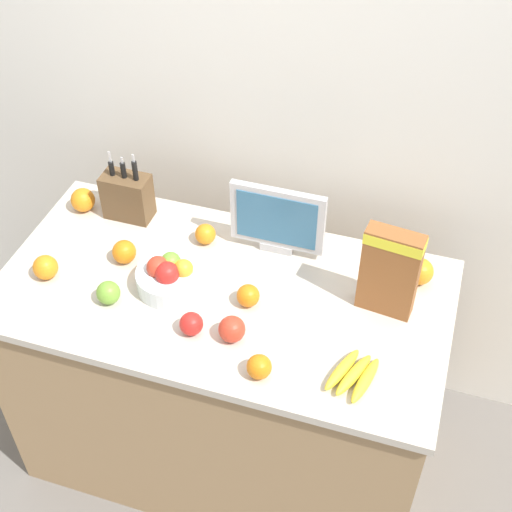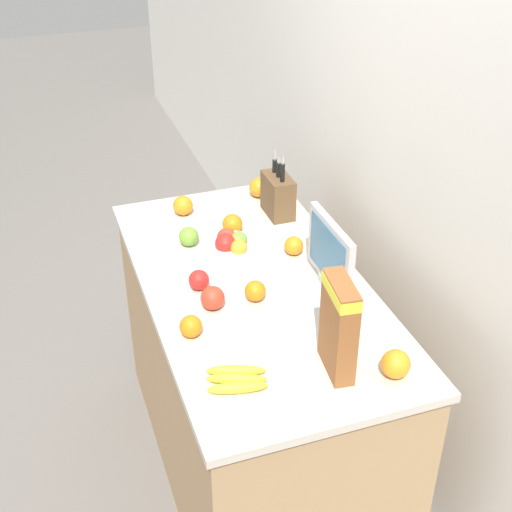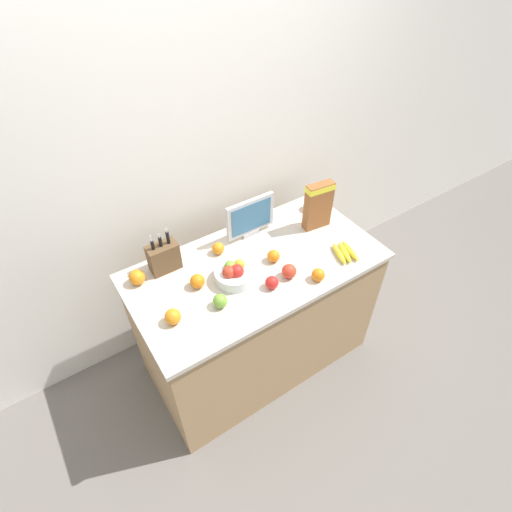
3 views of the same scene
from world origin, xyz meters
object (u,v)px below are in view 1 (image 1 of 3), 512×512
object	(u,v)px
banana_bunch	(354,375)
orange_front_right	(420,271)
knife_block	(127,196)
orange_mid_right	(259,367)
apple_rear	(191,324)
orange_near_bowl	(124,252)
apple_rightmost	(232,329)
small_monitor	(277,220)
fruit_bowl	(169,276)
cereal_box	(390,269)
apple_by_knife_block	(108,293)
orange_back_center	(45,267)
orange_front_center	(83,200)
orange_front_left	(248,296)
orange_by_cereal	(205,234)

from	to	relation	value
banana_bunch	orange_front_right	xyz separation A→B (m)	(0.12, 0.44, 0.03)
knife_block	orange_mid_right	world-z (taller)	knife_block
apple_rear	orange_near_bowl	bearing A→B (deg)	145.54
apple_rightmost	small_monitor	bearing A→B (deg)	87.73
knife_block	fruit_bowl	distance (m)	0.40
small_monitor	cereal_box	xyz separation A→B (m)	(0.39, -0.15, 0.03)
apple_by_knife_block	orange_back_center	xyz separation A→B (m)	(-0.24, 0.04, 0.00)
small_monitor	orange_front_right	distance (m)	0.48
knife_block	small_monitor	xyz separation A→B (m)	(0.55, -0.02, 0.05)
orange_near_bowl	orange_front_center	world-z (taller)	orange_front_center
knife_block	orange_front_left	xyz separation A→B (m)	(0.53, -0.28, -0.05)
banana_bunch	orange_front_center	xyz separation A→B (m)	(-1.07, 0.44, 0.03)
apple_rear	small_monitor	bearing A→B (deg)	71.73
apple_by_knife_block	orange_back_center	distance (m)	0.24
orange_front_right	orange_near_bowl	bearing A→B (deg)	-167.99
cereal_box	orange_mid_right	size ratio (longest dim) A/B	4.22
orange_front_right	orange_near_bowl	world-z (taller)	orange_front_right
orange_by_cereal	apple_by_knife_block	bearing A→B (deg)	-118.17
knife_block	apple_rear	distance (m)	0.60
small_monitor	apple_rightmost	world-z (taller)	small_monitor
cereal_box	banana_bunch	bearing A→B (deg)	-89.56
cereal_box	orange_front_center	xyz separation A→B (m)	(-1.11, 0.15, -0.12)
banana_bunch	apple_by_knife_block	size ratio (longest dim) A/B	2.60
knife_block	orange_near_bowl	size ratio (longest dim) A/B	3.42
apple_rightmost	orange_mid_right	world-z (taller)	apple_rightmost
orange_mid_right	orange_near_bowl	bearing A→B (deg)	150.92
orange_mid_right	orange_front_right	distance (m)	0.63
orange_near_bowl	small_monitor	bearing A→B (deg)	23.26
apple_rightmost	orange_front_center	size ratio (longest dim) A/B	0.94
banana_bunch	orange_front_center	bearing A→B (deg)	157.51
orange_back_center	orange_mid_right	bearing A→B (deg)	-12.37
banana_bunch	orange_by_cereal	size ratio (longest dim) A/B	2.74
apple_rightmost	orange_front_center	bearing A→B (deg)	149.82
knife_block	cereal_box	world-z (taller)	cereal_box
small_monitor	orange_by_cereal	bearing A→B (deg)	-172.72
apple_rear	orange_near_bowl	xyz separation A→B (m)	(-0.32, 0.22, 0.00)
fruit_bowl	banana_bunch	distance (m)	0.66
apple_by_knife_block	orange_front_left	size ratio (longest dim) A/B	1.04
orange_mid_right	orange_front_right	xyz separation A→B (m)	(0.37, 0.51, 0.01)
banana_bunch	orange_mid_right	size ratio (longest dim) A/B	2.70
cereal_box	banana_bunch	size ratio (longest dim) A/B	1.56
cereal_box	apple_rightmost	xyz separation A→B (m)	(-0.40, -0.26, -0.13)
orange_front_center	apple_rear	bearing A→B (deg)	-36.05
orange_front_right	orange_near_bowl	size ratio (longest dim) A/B	1.10
apple_by_knife_block	apple_rightmost	world-z (taller)	apple_rightmost
banana_bunch	orange_by_cereal	bearing A→B (deg)	145.38
orange_front_left	orange_by_cereal	world-z (taller)	orange_front_left
apple_rear	orange_near_bowl	world-z (taller)	orange_near_bowl
apple_rear	orange_mid_right	distance (m)	0.26
apple_rightmost	orange_back_center	xyz separation A→B (m)	(-0.65, 0.06, -0.00)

